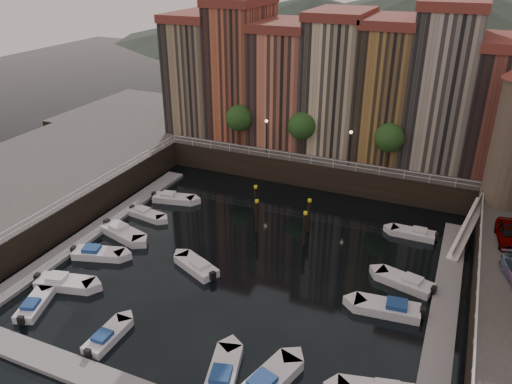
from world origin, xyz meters
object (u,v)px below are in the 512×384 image
at_px(mooring_pilings, 281,216).
at_px(gangway, 468,226).
at_px(boat_left_2, 122,233).
at_px(car_a, 509,234).
at_px(boat_left_1, 97,253).
at_px(boat_left_0, 64,283).

bearing_deg(mooring_pilings, gangway, 15.04).
xyz_separation_m(boat_left_2, car_a, (33.29, 7.87, 3.38)).
distance_m(boat_left_1, car_a, 35.29).
bearing_deg(car_a, gangway, 122.83).
bearing_deg(car_a, mooring_pilings, 175.84).
height_order(boat_left_1, car_a, car_a).
xyz_separation_m(boat_left_0, boat_left_1, (-0.41, 4.63, -0.01)).
bearing_deg(boat_left_1, boat_left_2, 76.04).
bearing_deg(boat_left_0, boat_left_1, 81.57).
bearing_deg(boat_left_2, mooring_pilings, 43.11).
bearing_deg(boat_left_2, gangway, 36.43).
xyz_separation_m(boat_left_1, car_a, (33.11, 11.74, 3.41)).
distance_m(gangway, boat_left_0, 35.85).
bearing_deg(boat_left_1, boat_left_0, -101.58).
bearing_deg(boat_left_0, car_a, 13.06).
relative_size(mooring_pilings, boat_left_1, 1.39).
distance_m(mooring_pilings, car_a, 19.87).
bearing_deg(car_a, boat_left_0, -159.82).
xyz_separation_m(mooring_pilings, boat_left_0, (-12.96, -15.59, -1.27)).
bearing_deg(boat_left_2, boat_left_1, -71.80).
relative_size(boat_left_0, boat_left_1, 1.04).
bearing_deg(gangway, car_a, -50.76).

